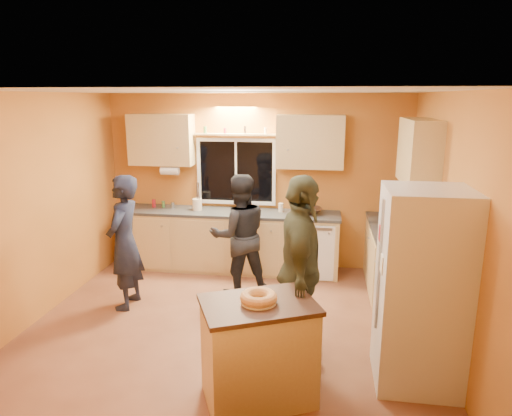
% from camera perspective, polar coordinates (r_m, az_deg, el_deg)
% --- Properties ---
extents(ground, '(4.50, 4.50, 0.00)m').
position_cam_1_polar(ground, '(5.44, -3.21, -14.20)').
color(ground, brown).
rests_on(ground, ground).
extents(room_shell, '(4.54, 4.04, 2.61)m').
position_cam_1_polar(room_shell, '(5.27, -1.26, 3.60)').
color(room_shell, '#C77D33').
rests_on(room_shell, ground).
extents(back_counter, '(4.23, 0.62, 0.90)m').
position_cam_1_polar(back_counter, '(6.81, -0.25, -4.19)').
color(back_counter, tan).
rests_on(back_counter, ground).
extents(right_counter, '(0.62, 1.84, 0.90)m').
position_cam_1_polar(right_counter, '(5.68, 17.68, -8.57)').
color(right_counter, tan).
rests_on(right_counter, ground).
extents(refrigerator, '(0.72, 0.70, 1.80)m').
position_cam_1_polar(refrigerator, '(4.32, 19.95, -9.49)').
color(refrigerator, silver).
rests_on(refrigerator, ground).
extents(island, '(1.11, 0.96, 0.90)m').
position_cam_1_polar(island, '(4.04, 0.32, -17.41)').
color(island, tan).
rests_on(island, ground).
extents(bundt_pastry, '(0.31, 0.31, 0.09)m').
position_cam_1_polar(bundt_pastry, '(3.81, 0.33, -11.12)').
color(bundt_pastry, tan).
rests_on(bundt_pastry, island).
extents(person_left, '(0.40, 0.61, 1.65)m').
position_cam_1_polar(person_left, '(5.77, -16.11, -4.15)').
color(person_left, black).
rests_on(person_left, ground).
extents(person_center, '(0.95, 0.86, 1.60)m').
position_cam_1_polar(person_center, '(5.92, -2.09, -3.41)').
color(person_center, black).
rests_on(person_center, ground).
extents(person_right, '(0.53, 1.12, 1.86)m').
position_cam_1_polar(person_right, '(4.41, 5.55, -7.83)').
color(person_right, '#353723').
rests_on(person_right, ground).
extents(mixing_bowl, '(0.39, 0.39, 0.09)m').
position_cam_1_polar(mixing_bowl, '(6.64, 6.70, -0.32)').
color(mixing_bowl, black).
rests_on(mixing_bowl, back_counter).
extents(utensil_crock, '(0.14, 0.14, 0.17)m').
position_cam_1_polar(utensil_crock, '(6.85, -7.36, 0.45)').
color(utensil_crock, '#EEE1C7').
rests_on(utensil_crock, back_counter).
extents(potted_plant, '(0.29, 0.26, 0.29)m').
position_cam_1_polar(potted_plant, '(4.75, 19.98, -5.55)').
color(potted_plant, gray).
rests_on(potted_plant, right_counter).
extents(red_box, '(0.18, 0.15, 0.07)m').
position_cam_1_polar(red_box, '(5.33, 19.05, -4.61)').
color(red_box, '#AC1A24').
rests_on(red_box, right_counter).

